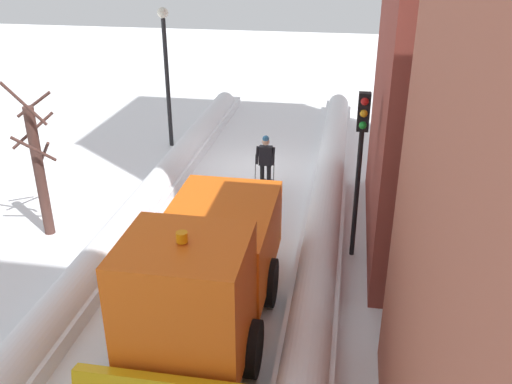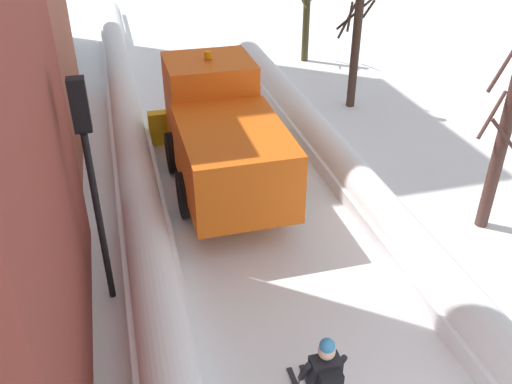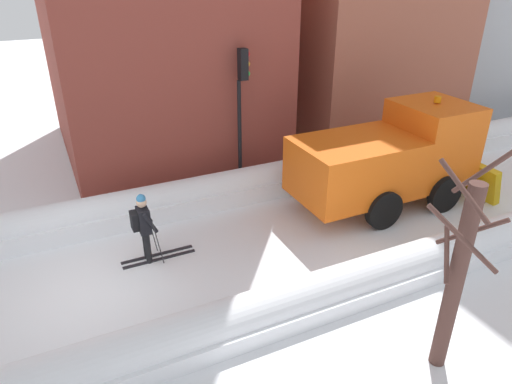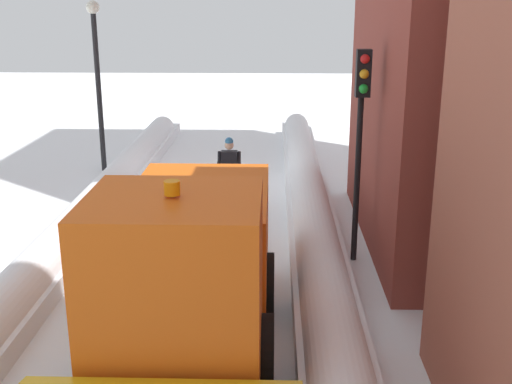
{
  "view_description": "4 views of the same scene",
  "coord_description": "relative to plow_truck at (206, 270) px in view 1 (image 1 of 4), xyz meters",
  "views": [
    {
      "loc": [
        -3.1,
        17.86,
        7.65
      ],
      "look_at": [
        -0.86,
        4.8,
        1.43
      ],
      "focal_mm": 39.02,
      "sensor_mm": 36.0,
      "label": 1
    },
    {
      "loc": [
        -2.84,
        -3.34,
        7.26
      ],
      "look_at": [
        -0.39,
        5.85,
        1.45
      ],
      "focal_mm": 38.51,
      "sensor_mm": 36.0,
      "label": 2
    },
    {
      "loc": [
        9.09,
        -0.26,
        6.64
      ],
      "look_at": [
        -0.23,
        4.17,
        1.44
      ],
      "focal_mm": 32.59,
      "sensor_mm": 36.0,
      "label": 3
    },
    {
      "loc": [
        -1.76,
        17.5,
        5.23
      ],
      "look_at": [
        -1.41,
        5.19,
        1.48
      ],
      "focal_mm": 44.28,
      "sensor_mm": 36.0,
      "label": 4
    }
  ],
  "objects": [
    {
      "name": "snowbank_left",
      "position": [
        -2.14,
        1.28,
        -1.07
      ],
      "size": [
        1.1,
        36.0,
        0.96
      ],
      "color": "white",
      "rests_on": "ground"
    },
    {
      "name": "traffic_light_pole",
      "position": [
        -2.95,
        -3.47,
        1.57
      ],
      "size": [
        0.28,
        0.42,
        4.34
      ],
      "color": "black",
      "rests_on": "ground"
    },
    {
      "name": "bare_tree_near",
      "position": [
        5.39,
        -3.3,
        0.5
      ],
      "size": [
        1.31,
        1.3,
        4.4
      ],
      "color": "#4F322C",
      "rests_on": "ground"
    },
    {
      "name": "ground_plane",
      "position": [
        0.51,
        1.28,
        -1.48
      ],
      "size": [
        80.0,
        80.0,
        0.0
      ],
      "primitive_type": "plane",
      "color": "white"
    },
    {
      "name": "skier",
      "position": [
        -0.08,
        -7.32,
        -0.48
      ],
      "size": [
        0.62,
        1.8,
        1.81
      ],
      "color": "black",
      "rests_on": "ground"
    },
    {
      "name": "street_lamp",
      "position": [
        4.18,
        -10.65,
        1.83
      ],
      "size": [
        0.4,
        0.4,
        5.22
      ],
      "color": "black",
      "rests_on": "ground"
    },
    {
      "name": "plow_truck",
      "position": [
        0.0,
        0.0,
        0.0
      ],
      "size": [
        3.2,
        5.98,
        3.12
      ],
      "color": "orange",
      "rests_on": "ground"
    },
    {
      "name": "snowbank_right",
      "position": [
        3.17,
        1.28,
        -1.17
      ],
      "size": [
        1.1,
        36.0,
        0.9
      ],
      "color": "white",
      "rests_on": "ground"
    }
  ]
}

